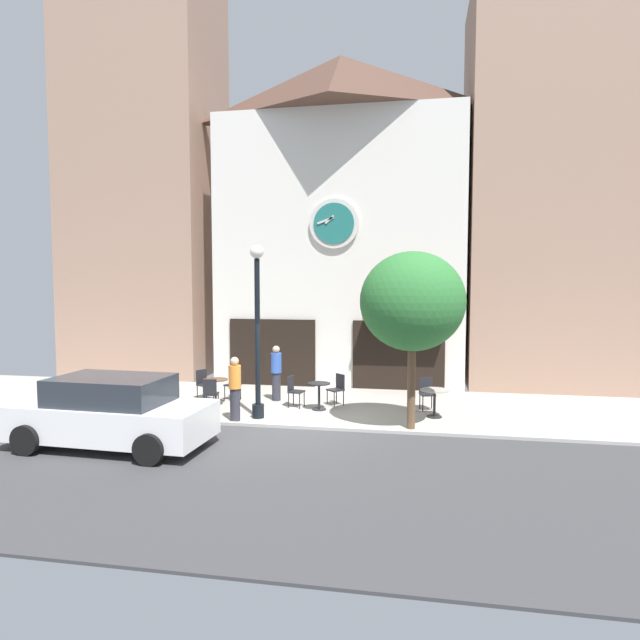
{
  "coord_description": "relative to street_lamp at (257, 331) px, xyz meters",
  "views": [
    {
      "loc": [
        2.99,
        -12.77,
        3.63
      ],
      "look_at": [
        0.16,
        2.67,
        2.49
      ],
      "focal_mm": 30.46,
      "sensor_mm": 36.0,
      "label": 1
    }
  ],
  "objects": [
    {
      "name": "parked_car_white",
      "position": [
        -2.4,
        -3.0,
        -1.55
      ],
      "size": [
        4.37,
        2.17,
        1.55
      ],
      "color": "white",
      "rests_on": "ground_plane"
    },
    {
      "name": "neighbor_building_left",
      "position": [
        -6.52,
        6.53,
        5.37
      ],
      "size": [
        5.49,
        4.1,
        15.37
      ],
      "color": "#9E7A66",
      "rests_on": "ground_plane"
    },
    {
      "name": "cafe_chair_outer",
      "position": [
        -2.32,
        1.91,
        -1.79
      ],
      "size": [
        0.55,
        0.55,
        0.9
      ],
      "color": "black",
      "rests_on": "ground_plane"
    },
    {
      "name": "cafe_chair_facing_street",
      "position": [
        -1.55,
        0.55,
        -1.79
      ],
      "size": [
        0.47,
        0.47,
        0.9
      ],
      "color": "black",
      "rests_on": "ground_plane"
    },
    {
      "name": "cafe_table_center_right",
      "position": [
        4.6,
        0.9,
        -1.77
      ],
      "size": [
        0.76,
        0.76,
        0.75
      ],
      "color": "black",
      "rests_on": "ground_plane"
    },
    {
      "name": "cafe_chair_by_entrance",
      "position": [
        -1.38,
        2.07,
        -1.79
      ],
      "size": [
        0.53,
        0.53,
        0.9
      ],
      "color": "black",
      "rests_on": "ground_plane"
    },
    {
      "name": "street_lamp",
      "position": [
        0.0,
        0.0,
        0.0
      ],
      "size": [
        0.36,
        0.36,
        4.56
      ],
      "color": "black",
      "rests_on": "ground_plane"
    },
    {
      "name": "pedestrian_orange",
      "position": [
        -0.5,
        -0.41,
        -1.45
      ],
      "size": [
        0.33,
        0.33,
        1.67
      ],
      "color": "#2D2D38",
      "rests_on": "ground_plane"
    },
    {
      "name": "street_tree",
      "position": [
        4.0,
        -0.32,
        0.81
      ],
      "size": [
        2.55,
        2.29,
        4.34
      ],
      "color": "brown",
      "rests_on": "ground_plane"
    },
    {
      "name": "cafe_table_leftmost",
      "position": [
        1.43,
        1.17,
        -1.8
      ],
      "size": [
        0.64,
        0.64,
        0.76
      ],
      "color": "black",
      "rests_on": "ground_plane"
    },
    {
      "name": "clock_building",
      "position": [
        1.34,
        5.81,
        3.64
      ],
      "size": [
        8.67,
        4.02,
        11.53
      ],
      "color": "silver",
      "rests_on": "ground_plane"
    },
    {
      "name": "cafe_chair_left_end",
      "position": [
        1.85,
        1.89,
        -1.79
      ],
      "size": [
        0.57,
        0.57,
        0.9
      ],
      "color": "black",
      "rests_on": "ground_plane"
    },
    {
      "name": "neighbor_building_right",
      "position": [
        8.84,
        6.8,
        4.53
      ],
      "size": [
        6.08,
        4.66,
        13.68
      ],
      "color": "#9E7A66",
      "rests_on": "ground_plane"
    },
    {
      "name": "cafe_table_rightmost",
      "position": [
        -1.71,
        1.34,
        -1.79
      ],
      "size": [
        0.73,
        0.73,
        0.74
      ],
      "color": "black",
      "rests_on": "ground_plane"
    },
    {
      "name": "cafe_chair_right_end",
      "position": [
        4.41,
        1.75,
        -1.79
      ],
      "size": [
        0.48,
        0.48,
        0.9
      ],
      "color": "black",
      "rests_on": "ground_plane"
    },
    {
      "name": "cafe_chair_curbside",
      "position": [
        0.65,
        1.38,
        -1.79
      ],
      "size": [
        0.47,
        0.47,
        0.9
      ],
      "color": "black",
      "rests_on": "ground_plane"
    },
    {
      "name": "ground_plane",
      "position": [
        1.18,
        -1.52,
        -2.34
      ],
      "size": [
        26.33,
        12.0,
        0.13
      ],
      "color": "#9E998E"
    },
    {
      "name": "pedestrian_blue",
      "position": [
        -0.07,
        2.11,
        -1.45
      ],
      "size": [
        0.41,
        0.41,
        1.67
      ],
      "color": "#2D2D38",
      "rests_on": "ground_plane"
    }
  ]
}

